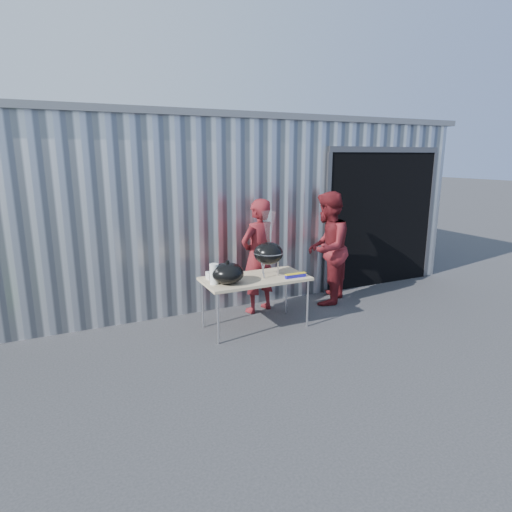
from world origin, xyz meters
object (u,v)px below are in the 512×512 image
person_cook (258,256)px  person_bystander (327,248)px  folding_table (255,280)px  kettle_grill (268,247)px

person_cook → person_bystander: 1.22m
folding_table → person_cook: 0.71m
folding_table → person_bystander: (1.55, 0.47, 0.23)m
folding_table → kettle_grill: kettle_grill is taller
person_cook → person_bystander: size_ratio=0.96×
folding_table → person_bystander: person_bystander is taller
folding_table → person_bystander: size_ratio=0.80×
folding_table → person_cook: person_cook is taller
kettle_grill → person_cook: (0.13, 0.60, -0.27)m
kettle_grill → folding_table: bearing=179.1°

